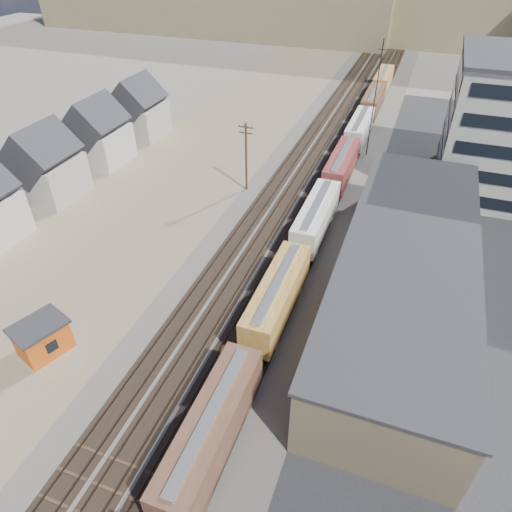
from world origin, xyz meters
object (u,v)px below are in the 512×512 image
(utility_pole_north, at_px, (246,156))
(maintenance_shed, at_px, (42,338))
(parked_car_blue, at_px, (463,173))
(freight_train, at_px, (330,189))

(utility_pole_north, relative_size, maintenance_shed, 1.82)
(utility_pole_north, bearing_deg, maintenance_shed, -100.04)
(parked_car_blue, bearing_deg, utility_pole_north, 144.28)
(maintenance_shed, height_order, parked_car_blue, maintenance_shed)
(freight_train, height_order, parked_car_blue, freight_train)
(freight_train, bearing_deg, parked_car_blue, 42.21)
(maintenance_shed, relative_size, parked_car_blue, 1.03)
(utility_pole_north, bearing_deg, freight_train, -3.82)
(freight_train, xyz_separation_m, maintenance_shed, (-18.51, -34.28, -1.08))
(parked_car_blue, bearing_deg, maintenance_shed, 172.00)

